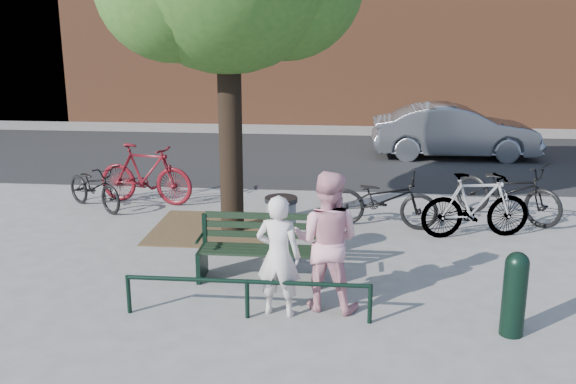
# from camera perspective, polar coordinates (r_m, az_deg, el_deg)

# --- Properties ---
(ground) EXTENTS (90.00, 90.00, 0.00)m
(ground) POSITION_cam_1_polar(r_m,az_deg,el_deg) (9.19, -2.44, -7.81)
(ground) COLOR gray
(ground) RESTS_ON ground
(dirt_pit) EXTENTS (2.40, 2.00, 0.02)m
(dirt_pit) POSITION_cam_1_polar(r_m,az_deg,el_deg) (11.38, -5.93, -3.27)
(dirt_pit) COLOR brown
(dirt_pit) RESTS_ON ground
(road) EXTENTS (40.00, 7.00, 0.01)m
(road) POSITION_cam_1_polar(r_m,az_deg,el_deg) (17.30, 1.40, 3.13)
(road) COLOR black
(road) RESTS_ON ground
(park_bench) EXTENTS (1.74, 0.54, 0.97)m
(park_bench) POSITION_cam_1_polar(r_m,az_deg,el_deg) (9.08, -2.40, -4.84)
(park_bench) COLOR black
(park_bench) RESTS_ON ground
(guard_railing) EXTENTS (3.06, 0.06, 0.51)m
(guard_railing) POSITION_cam_1_polar(r_m,az_deg,el_deg) (7.94, -3.66, -8.46)
(guard_railing) COLOR black
(guard_railing) RESTS_ON ground
(person_left) EXTENTS (0.61, 0.46, 1.54)m
(person_left) POSITION_cam_1_polar(r_m,az_deg,el_deg) (7.89, -0.85, -5.71)
(person_left) COLOR beige
(person_left) RESTS_ON ground
(person_right) EXTENTS (0.99, 0.84, 1.79)m
(person_right) POSITION_cam_1_polar(r_m,az_deg,el_deg) (8.05, 3.45, -4.36)
(person_right) COLOR pink
(person_right) RESTS_ON ground
(bollard) EXTENTS (0.27, 0.27, 1.02)m
(bollard) POSITION_cam_1_polar(r_m,az_deg,el_deg) (7.91, 19.51, -8.30)
(bollard) COLOR black
(bollard) RESTS_ON ground
(litter_bin) EXTENTS (0.49, 0.49, 1.01)m
(litter_bin) POSITION_cam_1_polar(r_m,az_deg,el_deg) (9.70, -0.60, -3.31)
(litter_bin) COLOR gray
(litter_bin) RESTS_ON ground
(bicycle_a) EXTENTS (1.73, 1.50, 0.90)m
(bicycle_a) POSITION_cam_1_polar(r_m,az_deg,el_deg) (12.99, -16.83, 0.48)
(bicycle_a) COLOR black
(bicycle_a) RESTS_ON ground
(bicycle_b) EXTENTS (2.08, 0.92, 1.21)m
(bicycle_b) POSITION_cam_1_polar(r_m,az_deg,el_deg) (13.09, -12.56, 1.57)
(bicycle_b) COLOR #540C12
(bicycle_b) RESTS_ON ground
(bicycle_c) EXTENTS (2.02, 0.96, 1.02)m
(bicycle_c) POSITION_cam_1_polar(r_m,az_deg,el_deg) (11.44, 8.41, -0.65)
(bicycle_c) COLOR black
(bicycle_c) RESTS_ON ground
(bicycle_d) EXTENTS (1.93, 0.86, 1.12)m
(bicycle_d) POSITION_cam_1_polar(r_m,az_deg,el_deg) (11.21, 16.35, -1.14)
(bicycle_d) COLOR gray
(bicycle_d) RESTS_ON ground
(bicycle_e) EXTENTS (2.08, 1.91, 1.10)m
(bicycle_e) POSITION_cam_1_polar(r_m,az_deg,el_deg) (12.42, 18.93, 0.15)
(bicycle_e) COLOR black
(bicycle_e) RESTS_ON ground
(parked_car) EXTENTS (4.36, 1.60, 1.43)m
(parked_car) POSITION_cam_1_polar(r_m,az_deg,el_deg) (17.69, 14.60, 5.24)
(parked_car) COLOR slate
(parked_car) RESTS_ON ground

